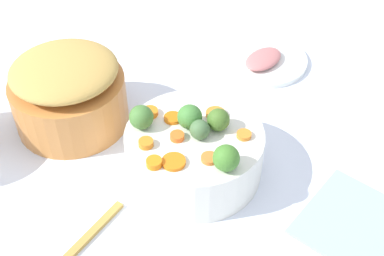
% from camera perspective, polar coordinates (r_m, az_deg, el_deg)
% --- Properties ---
extents(tabletop, '(2.40, 2.40, 0.02)m').
position_cam_1_polar(tabletop, '(0.92, -0.46, -6.07)').
color(tabletop, white).
rests_on(tabletop, ground).
extents(serving_bowl_carrots, '(0.24, 0.24, 0.09)m').
position_cam_1_polar(serving_bowl_carrots, '(0.90, 0.00, -2.69)').
color(serving_bowl_carrots, white).
rests_on(serving_bowl_carrots, tabletop).
extents(metal_pot, '(0.22, 0.22, 0.10)m').
position_cam_1_polar(metal_pot, '(1.02, -13.60, 2.92)').
color(metal_pot, '#C97F3E').
rests_on(metal_pot, tabletop).
extents(stuffing_mound, '(0.20, 0.20, 0.05)m').
position_cam_1_polar(stuffing_mound, '(0.98, -14.31, 6.34)').
color(stuffing_mound, tan).
rests_on(stuffing_mound, metal_pot).
extents(carrot_slice_0, '(0.03, 0.03, 0.01)m').
position_cam_1_polar(carrot_slice_0, '(0.85, -1.69, -0.96)').
color(carrot_slice_0, orange).
rests_on(carrot_slice_0, serving_bowl_carrots).
extents(carrot_slice_1, '(0.03, 0.03, 0.01)m').
position_cam_1_polar(carrot_slice_1, '(0.84, -5.22, -1.71)').
color(carrot_slice_1, orange).
rests_on(carrot_slice_1, serving_bowl_carrots).
extents(carrot_slice_2, '(0.04, 0.04, 0.01)m').
position_cam_1_polar(carrot_slice_2, '(0.81, 1.97, -3.44)').
color(carrot_slice_2, orange).
rests_on(carrot_slice_2, serving_bowl_carrots).
extents(carrot_slice_3, '(0.05, 0.05, 0.01)m').
position_cam_1_polar(carrot_slice_3, '(0.81, -2.08, -3.83)').
color(carrot_slice_3, orange).
rests_on(carrot_slice_3, serving_bowl_carrots).
extents(carrot_slice_4, '(0.04, 0.04, 0.01)m').
position_cam_1_polar(carrot_slice_4, '(0.89, -2.20, 1.14)').
color(carrot_slice_4, orange).
rests_on(carrot_slice_4, serving_bowl_carrots).
extents(carrot_slice_5, '(0.04, 0.04, 0.01)m').
position_cam_1_polar(carrot_slice_5, '(0.81, -4.30, -3.93)').
color(carrot_slice_5, orange).
rests_on(carrot_slice_5, serving_bowl_carrots).
extents(carrot_slice_6, '(0.04, 0.04, 0.01)m').
position_cam_1_polar(carrot_slice_6, '(0.86, 5.89, -0.78)').
color(carrot_slice_6, orange).
rests_on(carrot_slice_6, serving_bowl_carrots).
extents(carrot_slice_7, '(0.04, 0.04, 0.01)m').
position_cam_1_polar(carrot_slice_7, '(0.89, 2.68, 1.59)').
color(carrot_slice_7, orange).
rests_on(carrot_slice_7, serving_bowl_carrots).
extents(carrot_slice_8, '(0.04, 0.04, 0.01)m').
position_cam_1_polar(carrot_slice_8, '(0.90, -4.80, 1.78)').
color(carrot_slice_8, orange).
rests_on(carrot_slice_8, serving_bowl_carrots).
extents(brussels_sprout_0, '(0.03, 0.03, 0.03)m').
position_cam_1_polar(brussels_sprout_0, '(0.84, 0.88, -0.19)').
color(brussels_sprout_0, '#486E40').
rests_on(brussels_sprout_0, serving_bowl_carrots).
extents(brussels_sprout_1, '(0.04, 0.04, 0.04)m').
position_cam_1_polar(brussels_sprout_1, '(0.86, 2.99, 0.94)').
color(brussels_sprout_1, '#456E28').
rests_on(brussels_sprout_1, serving_bowl_carrots).
extents(brussels_sprout_2, '(0.04, 0.04, 0.04)m').
position_cam_1_polar(brussels_sprout_2, '(0.86, -5.75, 1.23)').
color(brussels_sprout_2, '#467A35').
rests_on(brussels_sprout_2, serving_bowl_carrots).
extents(brussels_sprout_3, '(0.04, 0.04, 0.04)m').
position_cam_1_polar(brussels_sprout_3, '(0.86, -0.26, 1.27)').
color(brussels_sprout_3, '#428137').
rests_on(brussels_sprout_3, serving_bowl_carrots).
extents(brussels_sprout_4, '(0.04, 0.04, 0.04)m').
position_cam_1_polar(brussels_sprout_4, '(0.79, 3.88, -3.41)').
color(brussels_sprout_4, '#437E2C').
rests_on(brussels_sprout_4, serving_bowl_carrots).
extents(ham_plate, '(0.22, 0.22, 0.01)m').
position_cam_1_polar(ham_plate, '(1.20, 7.76, 7.72)').
color(ham_plate, white).
rests_on(ham_plate, tabletop).
extents(ham_slice_main, '(0.11, 0.08, 0.02)m').
position_cam_1_polar(ham_slice_main, '(1.17, 8.07, 7.74)').
color(ham_slice_main, '#C27270').
rests_on(ham_slice_main, ham_plate).
extents(dish_towel, '(0.19, 0.18, 0.01)m').
position_cam_1_polar(dish_towel, '(0.89, 17.87, -10.19)').
color(dish_towel, '#96ABBE').
rests_on(dish_towel, tabletop).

